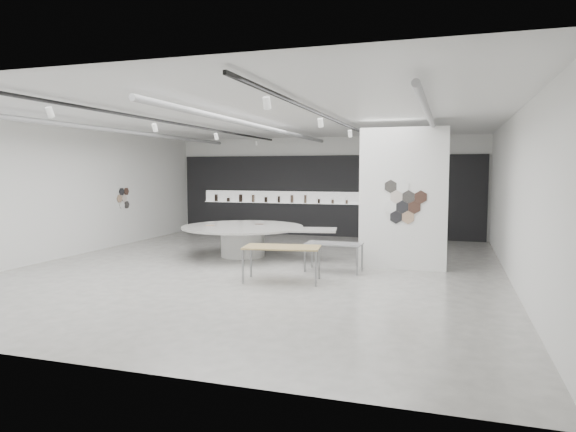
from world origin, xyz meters
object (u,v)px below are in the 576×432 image
(sample_table_wood, at_px, (282,249))
(display_island, at_px, (245,237))
(sample_table_stone, at_px, (334,246))
(kitchen_counter, at_px, (407,227))
(partition_column, at_px, (403,199))

(sample_table_wood, bearing_deg, display_island, 125.78)
(display_island, xyz_separation_m, sample_table_stone, (2.98, -1.43, 0.06))
(sample_table_wood, relative_size, kitchen_counter, 1.03)
(partition_column, xyz_separation_m, sample_table_stone, (-1.59, -0.92, -1.15))
(sample_table_wood, distance_m, kitchen_counter, 8.23)
(partition_column, relative_size, sample_table_stone, 2.56)
(partition_column, distance_m, sample_table_stone, 2.17)
(display_island, distance_m, kitchen_counter, 6.56)
(sample_table_stone, bearing_deg, kitchen_counter, 79.04)
(sample_table_wood, relative_size, sample_table_stone, 1.29)
(kitchen_counter, bearing_deg, sample_table_stone, -97.63)
(display_island, height_order, sample_table_wood, display_island)
(sample_table_wood, distance_m, sample_table_stone, 1.73)
(display_island, relative_size, sample_table_wood, 2.72)
(sample_table_stone, bearing_deg, partition_column, 30.14)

